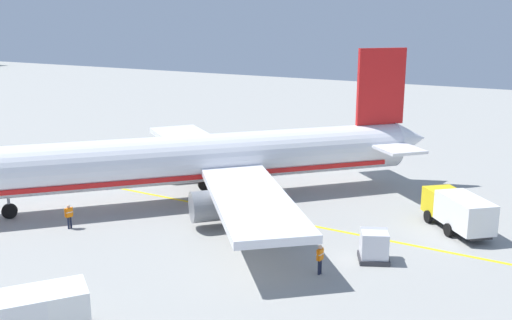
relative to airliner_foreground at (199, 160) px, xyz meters
name	(u,v)px	position (x,y,z in m)	size (l,w,h in m)	color
airliner_foreground	(199,160)	(0.00, 0.00, 0.00)	(33.29, 30.98, 11.90)	white
service_truck_fuel	(15,317)	(-21.42, -5.44, -1.98)	(6.41, 5.44, 2.40)	white
service_truck_baggage	(458,210)	(3.44, -19.29, -1.89)	(5.98, 5.75, 2.64)	yellow
cargo_container_near	(374,246)	(-4.36, -16.05, -2.44)	(2.38, 2.38, 2.02)	#333338
crew_marshaller	(320,257)	(-7.77, -14.04, -2.34)	(0.62, 0.29, 1.78)	#191E33
crew_loader_left	(69,215)	(-9.86, 4.08, -2.37)	(0.61, 0.34, 1.73)	#191E33
apron_guide_line	(244,212)	(-0.77, -4.62, -3.39)	(0.30, 60.00, 0.01)	yellow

